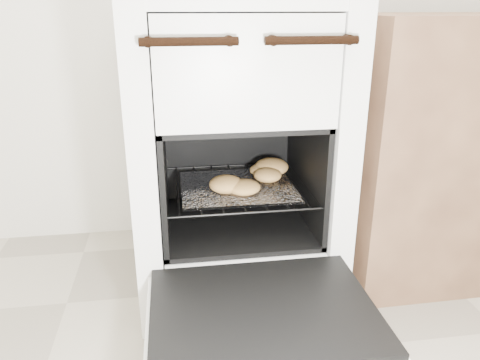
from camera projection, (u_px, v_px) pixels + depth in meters
The scene contains 6 objects.
stove at pixel (233, 149), 1.57m from camera, with size 0.64×0.71×0.98m.
oven_door at pixel (263, 313), 1.16m from camera, with size 0.57×0.45×0.04m.
oven_rack at pixel (236, 186), 1.54m from camera, with size 0.46×0.45×0.01m.
foil_sheet at pixel (237, 187), 1.52m from camera, with size 0.36×0.32×0.01m, color white.
baked_rolls at pixel (257, 175), 1.54m from camera, with size 0.31×0.30×0.06m.
counter at pixel (457, 144), 1.71m from camera, with size 0.90×0.60×0.90m, color brown.
Camera 1 is at (-0.29, -0.34, 0.93)m, focal length 35.00 mm.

